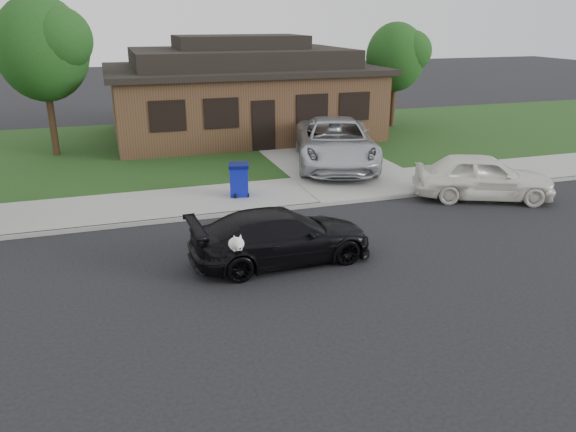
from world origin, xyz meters
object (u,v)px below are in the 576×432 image
object	(u,v)px
white_compact	(483,176)
recycling_bin	(239,180)
sedan	(281,236)
minivan	(336,142)

from	to	relation	value
white_compact	recycling_bin	distance (m)	7.88
sedan	minivan	size ratio (longest dim) A/B	0.72
minivan	recycling_bin	distance (m)	5.23
white_compact	recycling_bin	xyz separation A→B (m)	(-7.50, 2.39, -0.09)
sedan	minivan	world-z (taller)	minivan
sedan	recycling_bin	size ratio (longest dim) A/B	4.30
minivan	recycling_bin	size ratio (longest dim) A/B	6.02
sedan	recycling_bin	xyz separation A→B (m)	(0.18, 5.13, 0.01)
white_compact	recycling_bin	bearing A→B (deg)	95.58
recycling_bin	minivan	bearing A→B (deg)	45.50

